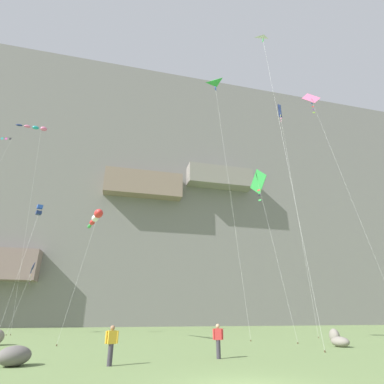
{
  "coord_description": "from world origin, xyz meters",
  "views": [
    {
      "loc": [
        -4.0,
        -9.57,
        2.02
      ],
      "look_at": [
        2.91,
        18.89,
        14.12
      ],
      "focal_mm": 28.05,
      "sensor_mm": 36.0,
      "label": 1
    }
  ],
  "objects_px": {
    "spectator_watching_left": "(111,344)",
    "kite_delta_high_right": "(266,48)",
    "kite_diamond_low_right": "(312,101)",
    "kite_diamond_low_center": "(259,183)",
    "boulder_foreground_right": "(340,342)",
    "kite_diamond_near_cliff": "(281,115)",
    "kite_windsock_mid_left": "(36,128)",
    "kite_windsock_upper_mid": "(95,218)",
    "boulder_mid_field": "(14,356)",
    "boulder_foreground_left": "(335,337)",
    "kite_delta_high_left": "(217,94)",
    "spectator_watching_right": "(218,340)",
    "kite_diamond_mid_right": "(32,270)",
    "kite_box_upper_left": "(39,210)"
  },
  "relations": [
    {
      "from": "boulder_foreground_left",
      "to": "kite_windsock_mid_left",
      "type": "xyz_separation_m",
      "value": [
        -30.06,
        19.9,
        27.15
      ]
    },
    {
      "from": "spectator_watching_left",
      "to": "kite_windsock_mid_left",
      "type": "xyz_separation_m",
      "value": [
        -13.64,
        26.55,
        26.84
      ]
    },
    {
      "from": "kite_diamond_low_center",
      "to": "kite_diamond_low_right",
      "type": "height_order",
      "value": "kite_diamond_low_right"
    },
    {
      "from": "kite_windsock_mid_left",
      "to": "kite_diamond_low_right",
      "type": "bearing_deg",
      "value": -15.74
    },
    {
      "from": "kite_windsock_upper_mid",
      "to": "kite_box_upper_left",
      "type": "distance_m",
      "value": 14.36
    },
    {
      "from": "spectator_watching_right",
      "to": "kite_box_upper_left",
      "type": "height_order",
      "value": "kite_box_upper_left"
    },
    {
      "from": "kite_diamond_near_cliff",
      "to": "kite_windsock_mid_left",
      "type": "distance_m",
      "value": 35.8
    },
    {
      "from": "kite_delta_high_right",
      "to": "kite_box_upper_left",
      "type": "relative_size",
      "value": 1.99
    },
    {
      "from": "boulder_foreground_right",
      "to": "boulder_foreground_left",
      "type": "bearing_deg",
      "value": 62.1
    },
    {
      "from": "spectator_watching_left",
      "to": "kite_diamond_low_center",
      "type": "distance_m",
      "value": 21.21
    },
    {
      "from": "kite_diamond_low_center",
      "to": "kite_windsock_mid_left",
      "type": "xyz_separation_m",
      "value": [
        -26.65,
        16.58,
        13.37
      ]
    },
    {
      "from": "kite_diamond_near_cliff",
      "to": "spectator_watching_right",
      "type": "bearing_deg",
      "value": -135.55
    },
    {
      "from": "spectator_watching_right",
      "to": "kite_windsock_mid_left",
      "type": "relative_size",
      "value": 0.06
    },
    {
      "from": "kite_delta_high_right",
      "to": "kite_diamond_low_right",
      "type": "bearing_deg",
      "value": 37.89
    },
    {
      "from": "boulder_foreground_right",
      "to": "kite_delta_high_right",
      "type": "xyz_separation_m",
      "value": [
        -2.53,
        0.54,
        27.53
      ]
    },
    {
      "from": "kite_diamond_mid_right",
      "to": "kite_diamond_low_center",
      "type": "bearing_deg",
      "value": -37.02
    },
    {
      "from": "kite_diamond_low_right",
      "to": "boulder_mid_field",
      "type": "bearing_deg",
      "value": -153.93
    },
    {
      "from": "boulder_foreground_left",
      "to": "kite_delta_high_right",
      "type": "height_order",
      "value": "kite_delta_high_right"
    },
    {
      "from": "boulder_foreground_left",
      "to": "kite_diamond_low_center",
      "type": "height_order",
      "value": "kite_diamond_low_center"
    },
    {
      "from": "boulder_foreground_right",
      "to": "spectator_watching_right",
      "type": "distance_m",
      "value": 10.86
    },
    {
      "from": "kite_diamond_near_cliff",
      "to": "boulder_foreground_left",
      "type": "bearing_deg",
      "value": -113.82
    },
    {
      "from": "boulder_foreground_left",
      "to": "kite_windsock_upper_mid",
      "type": "xyz_separation_m",
      "value": [
        -18.87,
        6.03,
        9.84
      ]
    },
    {
      "from": "kite_windsock_upper_mid",
      "to": "spectator_watching_right",
      "type": "bearing_deg",
      "value": -55.92
    },
    {
      "from": "boulder_foreground_right",
      "to": "kite_diamond_low_center",
      "type": "height_order",
      "value": "kite_diamond_low_center"
    },
    {
      "from": "kite_windsock_upper_mid",
      "to": "kite_diamond_near_cliff",
      "type": "xyz_separation_m",
      "value": [
        23.04,
        3.42,
        18.04
      ]
    },
    {
      "from": "kite_delta_high_left",
      "to": "kite_delta_high_right",
      "type": "height_order",
      "value": "kite_delta_high_left"
    },
    {
      "from": "boulder_foreground_left",
      "to": "kite_box_upper_left",
      "type": "height_order",
      "value": "kite_box_upper_left"
    },
    {
      "from": "spectator_watching_left",
      "to": "kite_delta_high_right",
      "type": "distance_m",
      "value": 30.45
    },
    {
      "from": "boulder_foreground_left",
      "to": "kite_delta_high_left",
      "type": "height_order",
      "value": "kite_delta_high_left"
    },
    {
      "from": "boulder_foreground_left",
      "to": "boulder_mid_field",
      "type": "xyz_separation_m",
      "value": [
        -20.45,
        -5.79,
        -0.15
      ]
    },
    {
      "from": "spectator_watching_left",
      "to": "kite_windsock_mid_left",
      "type": "bearing_deg",
      "value": 117.19
    },
    {
      "from": "spectator_watching_right",
      "to": "kite_diamond_low_center",
      "type": "distance_m",
      "value": 17.83
    },
    {
      "from": "kite_delta_high_right",
      "to": "kite_delta_high_left",
      "type": "bearing_deg",
      "value": 104.2
    },
    {
      "from": "kite_windsock_mid_left",
      "to": "spectator_watching_left",
      "type": "bearing_deg",
      "value": -62.81
    },
    {
      "from": "kite_diamond_near_cliff",
      "to": "kite_windsock_mid_left",
      "type": "bearing_deg",
      "value": 163.02
    },
    {
      "from": "boulder_foreground_left",
      "to": "kite_diamond_near_cliff",
      "type": "relative_size",
      "value": 0.04
    },
    {
      "from": "kite_windsock_upper_mid",
      "to": "kite_windsock_mid_left",
      "type": "bearing_deg",
      "value": 128.88
    },
    {
      "from": "kite_windsock_upper_mid",
      "to": "kite_diamond_low_right",
      "type": "distance_m",
      "value": 35.29
    },
    {
      "from": "kite_delta_high_right",
      "to": "boulder_mid_field",
      "type": "bearing_deg",
      "value": -164.79
    },
    {
      "from": "kite_box_upper_left",
      "to": "kite_windsock_mid_left",
      "type": "xyz_separation_m",
      "value": [
        -3.32,
        2.5,
        13.42
      ]
    },
    {
      "from": "kite_diamond_low_center",
      "to": "kite_delta_high_left",
      "type": "xyz_separation_m",
      "value": [
        -2.35,
        4.7,
        14.72
      ]
    },
    {
      "from": "boulder_foreground_right",
      "to": "kite_diamond_near_cliff",
      "type": "xyz_separation_m",
      "value": [
        5.08,
        11.16,
        28.1
      ]
    },
    {
      "from": "boulder_mid_field",
      "to": "spectator_watching_left",
      "type": "xyz_separation_m",
      "value": [
        4.03,
        -0.85,
        0.46
      ]
    },
    {
      "from": "boulder_mid_field",
      "to": "kite_delta_high_left",
      "type": "relative_size",
      "value": 0.06
    },
    {
      "from": "spectator_watching_left",
      "to": "kite_delta_high_left",
      "type": "relative_size",
      "value": 0.05
    },
    {
      "from": "kite_windsock_upper_mid",
      "to": "kite_delta_high_left",
      "type": "xyz_separation_m",
      "value": [
        13.11,
        1.99,
        18.66
      ]
    },
    {
      "from": "boulder_mid_field",
      "to": "kite_windsock_upper_mid",
      "type": "height_order",
      "value": "kite_windsock_upper_mid"
    },
    {
      "from": "kite_windsock_mid_left",
      "to": "kite_windsock_upper_mid",
      "type": "bearing_deg",
      "value": -51.12
    },
    {
      "from": "kite_windsock_upper_mid",
      "to": "kite_delta_high_right",
      "type": "height_order",
      "value": "kite_delta_high_right"
    },
    {
      "from": "boulder_mid_field",
      "to": "spectator_watching_left",
      "type": "height_order",
      "value": "spectator_watching_left"
    }
  ]
}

